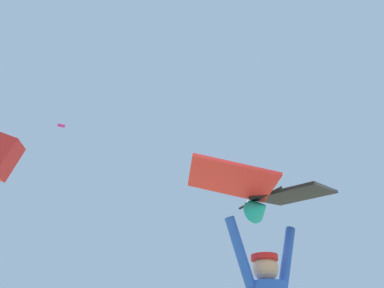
{
  "coord_description": "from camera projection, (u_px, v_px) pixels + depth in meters",
  "views": [
    {
      "loc": [
        -2.43,
        -2.93,
        0.82
      ],
      "look_at": [
        -0.03,
        0.96,
        3.35
      ],
      "focal_mm": 35.85,
      "sensor_mm": 36.0,
      "label": 1
    }
  ],
  "objects": [
    {
      "name": "distant_kite_red_mid_left",
      "position": [
        0.0,
        156.0,
        12.28
      ],
      "size": [
        1.4,
        1.28,
        1.5
      ],
      "color": "red"
    },
    {
      "name": "distant_kite_magenta_mid_right",
      "position": [
        61.0,
        125.0,
        37.46
      ],
      "size": [
        0.99,
        0.99,
        0.17
      ],
      "color": "#DB2393"
    },
    {
      "name": "held_stunt_kite",
      "position": [
        263.0,
        193.0,
        3.68
      ],
      "size": [
        1.74,
        0.95,
        0.4
      ],
      "color": "black"
    }
  ]
}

